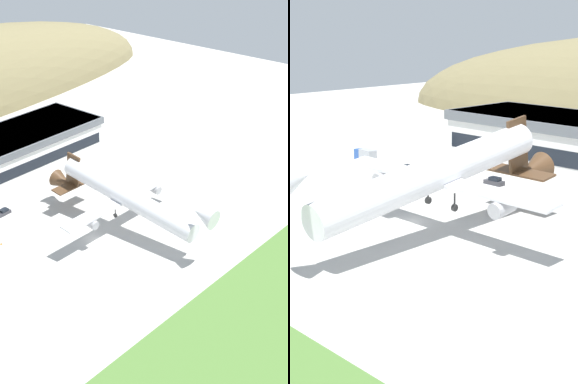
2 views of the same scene
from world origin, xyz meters
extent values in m
plane|color=#B7B5AF|center=(0.00, 0.00, 0.00)|extent=(351.86, 351.86, 0.00)
cylinder|color=silver|center=(8.98, -4.12, 9.94)|extent=(5.07, 41.96, 10.62)
cone|color=silver|center=(8.98, -27.52, 13.12)|extent=(4.97, 6.20, 5.67)
cone|color=#4C331E|center=(8.98, 19.79, 6.70)|extent=(4.97, 7.20, 5.81)
cube|color=#4C331E|center=(8.98, 15.77, 11.76)|extent=(0.50, 5.74, 9.56)
cube|color=#4C331E|center=(8.98, 16.02, 7.21)|extent=(13.18, 3.57, 0.83)
cube|color=silver|center=(8.98, -2.05, 8.78)|extent=(40.77, 3.63, 0.93)
cylinder|color=#9E9EA3|center=(-3.25, -2.59, 7.30)|extent=(2.30, 3.88, 2.76)
cylinder|color=#9E9EA3|center=(21.21, -2.59, 7.30)|extent=(2.30, 3.88, 2.76)
cylinder|color=#2D2D2D|center=(6.19, -2.05, 6.28)|extent=(0.28, 0.28, 2.20)
cylinder|color=#2D2D2D|center=(6.19, -2.05, 5.18)|extent=(0.45, 1.10, 1.10)
cylinder|color=#2D2D2D|center=(11.77, -2.05, 6.28)|extent=(0.28, 0.28, 2.20)
cylinder|color=#2D2D2D|center=(11.77, -2.05, 5.18)|extent=(0.45, 1.10, 1.10)
cylinder|color=#2D2D2D|center=(8.98, -18.56, 8.63)|extent=(0.22, 0.22, 1.98)
cylinder|color=#2D2D2D|center=(8.98, -18.56, 7.64)|extent=(0.30, 0.83, 0.82)
cube|color=#999EA3|center=(-26.12, 22.99, 0.46)|extent=(4.44, 1.77, 0.92)
cube|color=black|center=(-25.90, 22.99, 1.30)|extent=(2.45, 1.49, 0.75)
cube|color=#333338|center=(-6.30, 28.07, 0.44)|extent=(4.18, 2.03, 0.88)
cube|color=black|center=(-6.10, 28.08, 1.24)|extent=(2.33, 1.66, 0.72)
cube|color=#264C99|center=(-43.88, 23.69, 1.28)|extent=(2.20, 2.35, 2.57)
cube|color=black|center=(-44.93, 23.76, 1.75)|extent=(0.22, 1.87, 1.13)
cube|color=#999EA3|center=(-40.70, 23.45, 1.46)|extent=(4.49, 2.52, 2.91)
cube|color=orange|center=(-16.67, 16.26, 0.01)|extent=(0.52, 0.52, 0.03)
cone|color=orange|center=(-16.67, 16.26, 0.31)|extent=(0.40, 0.40, 0.55)
camera|label=1|loc=(-99.09, -100.00, 85.66)|focal=60.00mm
camera|label=2|loc=(74.12, -66.94, 31.62)|focal=60.00mm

